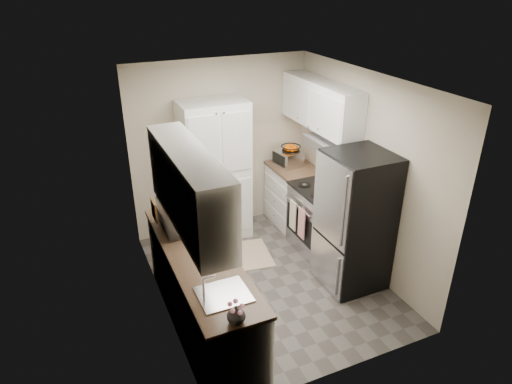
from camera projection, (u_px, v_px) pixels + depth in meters
ground at (268, 280)px, 5.77m from camera, size 3.20×3.20×0.00m
room_shell at (268, 161)px, 5.04m from camera, size 2.64×3.24×2.52m
pantry_cabinet at (215, 172)px, 6.34m from camera, size 0.90×0.55×2.00m
base_cabinet_left at (202, 292)px, 4.86m from camera, size 0.60×2.30×0.88m
countertop_left at (199, 255)px, 4.66m from camera, size 0.63×2.33×0.04m
base_cabinet_right at (294, 196)px, 6.91m from camera, size 0.60×0.80×0.88m
countertop_right at (295, 168)px, 6.71m from camera, size 0.63×0.83×0.04m
electric_range at (320, 218)px, 6.23m from camera, size 0.71×0.78×1.13m
refrigerator at (355, 221)px, 5.40m from camera, size 0.70×0.72×1.70m
microwave at (179, 215)px, 5.06m from camera, size 0.39×0.56×0.31m
wine_bottle at (164, 209)px, 5.18m from camera, size 0.09×0.09×0.34m
flower_vase at (236, 315)px, 3.71m from camera, size 0.16×0.16×0.16m
cutting_board at (184, 197)px, 5.49m from camera, size 0.06×0.23×0.28m
toaster_oven at (288, 158)px, 6.73m from camera, size 0.36×0.43×0.23m
fruit_basket at (291, 147)px, 6.64m from camera, size 0.33×0.33×0.12m
kitchen_mat at (253, 254)px, 6.28m from camera, size 0.55×0.77×0.01m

